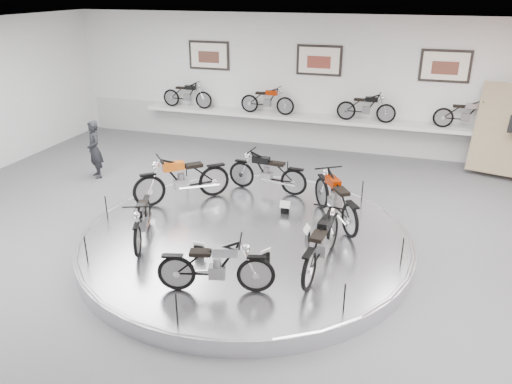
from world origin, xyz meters
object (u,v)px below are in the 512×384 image
(display_platform, at_px, (246,240))
(bike_f, at_px, (322,242))
(bike_d, at_px, (142,219))
(bike_a, at_px, (336,198))
(shelf, at_px, (315,119))
(visitor, at_px, (95,150))
(bike_b, at_px, (267,172))
(bike_c, at_px, (182,178))
(bike_e, at_px, (216,266))

(display_platform, xyz_separation_m, bike_f, (1.64, -0.83, 0.65))
(bike_d, bearing_deg, bike_a, 99.01)
(display_platform, height_order, shelf, shelf)
(display_platform, distance_m, visitor, 5.61)
(bike_a, bearing_deg, shelf, -17.12)
(shelf, height_order, bike_b, bike_b)
(display_platform, xyz_separation_m, bike_c, (-1.83, 1.04, 0.70))
(display_platform, bearing_deg, bike_c, 150.55)
(display_platform, bearing_deg, bike_d, -153.84)
(display_platform, xyz_separation_m, bike_e, (0.21, -2.00, 0.61))
(bike_b, relative_size, bike_f, 0.97)
(bike_e, distance_m, bike_f, 1.85)
(bike_c, height_order, bike_f, bike_c)
(display_platform, bearing_deg, bike_a, 34.56)
(display_platform, xyz_separation_m, visitor, (-5.03, 2.41, 0.61))
(bike_b, relative_size, bike_c, 0.88)
(shelf, bearing_deg, bike_a, -73.81)
(shelf, height_order, bike_f, bike_f)
(display_platform, bearing_deg, bike_e, -84.13)
(bike_a, distance_m, bike_c, 3.38)
(display_platform, distance_m, shelf, 6.46)
(bike_c, height_order, bike_d, bike_c)
(bike_a, distance_m, bike_d, 3.82)
(bike_d, height_order, bike_f, bike_f)
(bike_f, bearing_deg, shelf, 18.20)
(bike_c, relative_size, bike_e, 1.18)
(display_platform, relative_size, shelf, 0.58)
(bike_c, distance_m, bike_d, 1.90)
(display_platform, xyz_separation_m, shelf, (0.00, 6.40, 0.85))
(bike_e, bearing_deg, shelf, 75.87)
(shelf, bearing_deg, bike_b, -92.97)
(display_platform, height_order, bike_b, bike_b)
(display_platform, relative_size, bike_d, 4.32)
(shelf, relative_size, bike_f, 6.50)
(bike_d, xyz_separation_m, bike_f, (3.38, 0.03, 0.06))
(shelf, xyz_separation_m, bike_f, (1.64, -7.23, -0.20))
(bike_c, height_order, visitor, visitor)
(bike_d, relative_size, bike_f, 0.88)
(display_platform, xyz_separation_m, bike_a, (1.55, 1.07, 0.67))
(bike_b, height_order, bike_e, bike_b)
(bike_c, relative_size, bike_d, 1.25)
(shelf, relative_size, bike_d, 7.42)
(bike_a, height_order, bike_f, bike_a)
(bike_c, bearing_deg, bike_f, 110.19)
(bike_e, bearing_deg, bike_d, 134.11)
(bike_a, distance_m, bike_f, 1.89)
(shelf, height_order, visitor, visitor)
(bike_e, distance_m, visitor, 6.84)
(shelf, bearing_deg, bike_f, -77.24)
(shelf, distance_m, bike_c, 5.67)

